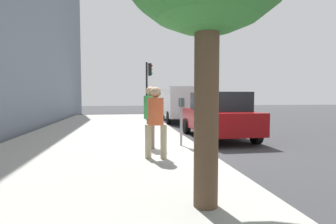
% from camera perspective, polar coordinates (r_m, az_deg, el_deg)
% --- Properties ---
extents(ground_plane, '(80.00, 80.00, 0.00)m').
position_cam_1_polar(ground_plane, '(8.29, 6.02, -7.81)').
color(ground_plane, '#38383A').
rests_on(ground_plane, ground).
extents(sidewalk_slab, '(28.00, 6.00, 0.15)m').
position_cam_1_polar(sidewalk_slab, '(8.03, -15.29, -7.73)').
color(sidewalk_slab, '#A8A59E').
rests_on(sidewalk_slab, ground_plane).
extents(parking_meter, '(0.36, 0.12, 1.41)m').
position_cam_1_polar(parking_meter, '(7.77, 2.89, 0.13)').
color(parking_meter, gray).
rests_on(parking_meter, sidewalk_slab).
extents(pedestrian_at_meter, '(0.53, 0.38, 1.74)m').
position_cam_1_polar(pedestrian_at_meter, '(7.45, -3.83, 0.02)').
color(pedestrian_at_meter, '#726656').
rests_on(pedestrian_at_meter, sidewalk_slab).
extents(pedestrian_bystander, '(0.36, 0.50, 1.68)m').
position_cam_1_polar(pedestrian_bystander, '(6.12, -2.66, -1.13)').
color(pedestrian_bystander, tan).
rests_on(pedestrian_bystander, sidewalk_slab).
extents(parked_sedan_near, '(4.41, 1.99, 1.77)m').
position_cam_1_polar(parked_sedan_near, '(10.25, 10.73, -0.67)').
color(parked_sedan_near, maroon).
rests_on(parked_sedan_near, ground_plane).
extents(parked_van_far, '(5.26, 2.26, 2.18)m').
position_cam_1_polar(parked_van_far, '(16.98, 2.59, 2.16)').
color(parked_van_far, silver).
rests_on(parked_van_far, ground_plane).
extents(traffic_signal, '(0.24, 0.44, 3.60)m').
position_cam_1_polar(traffic_signal, '(16.57, -4.29, 6.69)').
color(traffic_signal, black).
rests_on(traffic_signal, sidewalk_slab).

